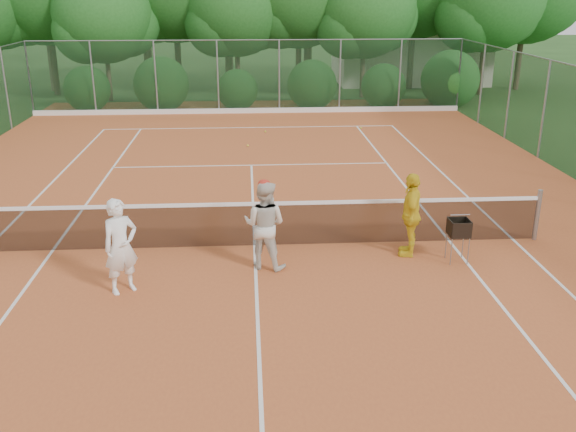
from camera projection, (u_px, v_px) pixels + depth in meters
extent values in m
plane|color=#204318|center=(255.00, 247.00, 13.27)|extent=(120.00, 120.00, 0.00)
cube|color=#BB5A2B|center=(255.00, 247.00, 13.27)|extent=(18.00, 36.00, 0.02)
cube|color=beige|center=(409.00, 55.00, 35.85)|extent=(8.00, 5.00, 3.00)
cylinder|color=gray|center=(537.00, 215.00, 13.44)|extent=(0.10, 0.10, 1.10)
cube|color=black|center=(254.00, 225.00, 13.11)|extent=(11.87, 0.03, 0.86)
cube|color=white|center=(254.00, 204.00, 12.95)|extent=(11.87, 0.04, 0.07)
imported|color=white|center=(121.00, 246.00, 11.03)|extent=(0.74, 0.69, 1.70)
imported|color=silver|center=(265.00, 225.00, 12.01)|extent=(1.01, 0.91, 1.71)
ellipsoid|color=red|center=(264.00, 183.00, 11.74)|extent=(0.22, 0.22, 0.14)
imported|color=yellow|center=(411.00, 214.00, 12.60)|extent=(0.65, 1.06, 1.68)
cylinder|color=gray|center=(451.00, 252.00, 12.29)|extent=(0.02, 0.02, 0.54)
cylinder|color=gray|center=(463.00, 245.00, 12.62)|extent=(0.02, 0.02, 0.54)
cube|color=black|center=(459.00, 227.00, 12.31)|extent=(0.38, 0.38, 0.32)
sphere|color=yellow|center=(248.00, 145.00, 21.53)|extent=(0.07, 0.07, 0.07)
sphere|color=#C5DE33|center=(265.00, 131.00, 23.62)|extent=(0.07, 0.07, 0.07)
sphere|color=#A7C62E|center=(361.00, 128.00, 24.21)|extent=(0.07, 0.07, 0.07)
cube|color=white|center=(250.00, 127.00, 24.43)|extent=(11.03, 0.06, 0.01)
cube|color=white|center=(513.00, 240.00, 13.59)|extent=(0.06, 23.77, 0.01)
cube|color=white|center=(52.00, 251.00, 13.01)|extent=(0.06, 23.77, 0.01)
cube|color=white|center=(450.00, 241.00, 13.51)|extent=(0.06, 23.77, 0.01)
cube|color=white|center=(251.00, 165.00, 19.27)|extent=(8.23, 0.06, 0.01)
cube|color=white|center=(255.00, 246.00, 13.26)|extent=(0.06, 12.80, 0.01)
cube|color=#19381E|center=(249.00, 77.00, 26.85)|extent=(18.00, 0.02, 3.00)
cylinder|color=gray|center=(29.00, 79.00, 26.31)|extent=(0.07, 0.07, 3.00)
cylinder|color=gray|center=(459.00, 75.00, 27.39)|extent=(0.07, 0.07, 3.00)
cylinder|color=gray|center=(29.00, 79.00, 26.31)|extent=(0.07, 0.07, 3.00)
cylinder|color=gray|center=(459.00, 75.00, 27.39)|extent=(0.07, 0.07, 3.00)
cylinder|color=brown|center=(52.00, 49.00, 31.21)|extent=(0.30, 0.30, 4.40)
cylinder|color=brown|center=(108.00, 66.00, 29.72)|extent=(0.22, 0.22, 3.20)
sphere|color=#20591D|center=(103.00, 13.00, 28.92)|extent=(4.48, 4.48, 4.48)
cylinder|color=brown|center=(177.00, 47.00, 32.03)|extent=(0.31, 0.31, 4.50)
cylinder|color=brown|center=(238.00, 60.00, 30.97)|extent=(0.24, 0.24, 3.50)
sphere|color=#20591D|center=(236.00, 3.00, 30.09)|extent=(4.90, 4.90, 4.90)
cylinder|color=brown|center=(299.00, 52.00, 31.52)|extent=(0.28, 0.28, 4.10)
cylinder|color=brown|center=(363.00, 62.00, 30.69)|extent=(0.23, 0.23, 3.40)
sphere|color=#20591D|center=(365.00, 6.00, 29.84)|extent=(4.76, 4.76, 4.76)
cylinder|color=brown|center=(412.00, 43.00, 33.20)|extent=(0.32, 0.32, 4.65)
cylinder|color=brown|center=(483.00, 56.00, 31.36)|extent=(0.26, 0.26, 3.80)
cylinder|color=brown|center=(520.00, 48.00, 32.94)|extent=(0.29, 0.29, 4.25)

